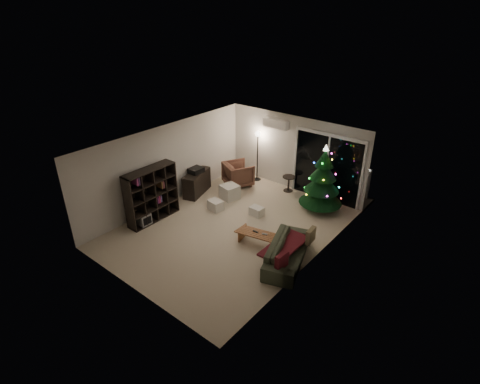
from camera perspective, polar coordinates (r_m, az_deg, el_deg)
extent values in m
plane|color=beige|center=(10.58, -1.45, -5.49)|extent=(6.50, 6.50, 0.00)
plane|color=white|center=(9.46, -1.63, 7.35)|extent=(6.50, 6.50, 0.00)
cube|color=silver|center=(12.39, 8.30, 5.81)|extent=(5.00, 0.02, 2.50)
cube|color=silver|center=(8.12, -16.70, -7.47)|extent=(5.00, 0.02, 2.50)
cube|color=silver|center=(11.60, -11.01, 4.06)|extent=(0.02, 6.50, 2.50)
cube|color=silver|center=(8.74, 11.08, -4.07)|extent=(0.02, 6.50, 2.50)
cube|color=black|center=(11.94, 13.09, 3.48)|extent=(2.20, 0.02, 2.10)
cube|color=white|center=(12.35, 5.48, 10.33)|extent=(0.90, 0.22, 0.28)
cube|color=#3F3833|center=(12.83, 13.64, -0.31)|extent=(2.60, 1.00, 0.10)
cube|color=white|center=(12.93, 14.70, 2.49)|extent=(2.20, 0.06, 1.00)
cube|color=black|center=(12.35, -6.61, 1.40)|extent=(0.78, 1.27, 0.74)
cube|color=black|center=(12.17, -6.72, 3.31)|extent=(0.38, 0.45, 0.16)
imported|color=brown|center=(12.82, -0.28, 2.76)|extent=(1.18, 1.19, 0.82)
cube|color=silver|center=(12.00, -1.58, 0.02)|extent=(0.61, 0.61, 0.46)
cube|color=silver|center=(11.41, -3.76, -2.00)|extent=(0.48, 0.39, 0.31)
cube|color=silver|center=(11.11, 2.54, -2.94)|extent=(0.40, 0.30, 0.27)
cylinder|color=black|center=(12.57, 7.41, 1.27)|extent=(0.50, 0.50, 0.53)
cylinder|color=black|center=(13.04, 2.67, 5.36)|extent=(0.28, 0.28, 1.73)
imported|color=#3D4433|center=(9.24, 7.23, -9.01)|extent=(1.36, 2.11, 0.57)
cube|color=maroon|center=(9.21, 6.75, -8.14)|extent=(0.61, 1.42, 0.05)
cube|color=#6F6447|center=(9.48, 10.72, -6.55)|extent=(0.15, 0.39, 0.38)
cube|color=maroon|center=(8.55, 6.37, -10.40)|extent=(0.14, 0.38, 0.38)
cube|color=black|center=(9.70, 2.39, -6.04)|extent=(0.15, 0.05, 0.02)
cube|color=slate|center=(9.61, 3.77, -6.42)|extent=(0.15, 0.09, 0.02)
cone|color=#0E3E19|center=(11.27, 12.48, 2.07)|extent=(1.30, 1.30, 2.09)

